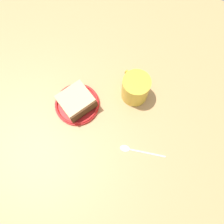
{
  "coord_description": "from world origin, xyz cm",
  "views": [
    {
      "loc": [
        17.6,
        -21.58,
        66.12
      ],
      "look_at": [
        7.89,
        -1.81,
        3.0
      ],
      "focal_mm": 35.78,
      "sensor_mm": 36.0,
      "label": 1
    }
  ],
  "objects": [
    {
      "name": "ground_plane",
      "position": [
        0.0,
        0.0,
        -1.41
      ],
      "size": [
        115.97,
        115.97,
        2.83
      ],
      "primitive_type": "cube",
      "color": "tan"
    },
    {
      "name": "small_plate",
      "position": [
        -3.46,
        -3.56,
        0.86
      ],
      "size": [
        13.91,
        13.91,
        1.75
      ],
      "color": "red",
      "rests_on": "ground_plane"
    },
    {
      "name": "cake_slice",
      "position": [
        -3.22,
        -3.68,
        3.42
      ],
      "size": [
        12.16,
        12.29,
        4.65
      ],
      "color": "#472814",
      "rests_on": "small_plate"
    },
    {
      "name": "teaspoon",
      "position": [
        18.28,
        -8.87,
        0.35
      ],
      "size": [
        13.53,
        4.6,
        0.8
      ],
      "color": "silver",
      "rests_on": "ground_plane"
    },
    {
      "name": "tea_mug",
      "position": [
        11.08,
        7.69,
        4.66
      ],
      "size": [
        9.74,
        8.72,
        9.17
      ],
      "color": "gold",
      "rests_on": "ground_plane"
    }
  ]
}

